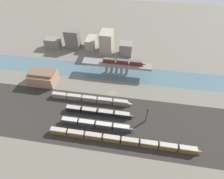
{
  "coord_description": "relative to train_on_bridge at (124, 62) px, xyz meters",
  "views": [
    {
      "loc": [
        13.75,
        -87.13,
        90.73
      ],
      "look_at": [
        0.0,
        -0.54,
        4.02
      ],
      "focal_mm": 28.0,
      "sensor_mm": 36.0,
      "label": 1
    }
  ],
  "objects": [
    {
      "name": "ground_plane",
      "position": [
        -5.52,
        -22.91,
        -11.76
      ],
      "size": [
        400.0,
        400.0,
        0.0
      ],
      "primitive_type": "plane",
      "color": "#666056"
    },
    {
      "name": "railbed_yard",
      "position": [
        -5.52,
        -46.91,
        -11.76
      ],
      "size": [
        280.0,
        42.0,
        0.01
      ],
      "primitive_type": "cube",
      "color": "#282623",
      "rests_on": "ground"
    },
    {
      "name": "river_water",
      "position": [
        -5.52,
        -0.0,
        -11.76
      ],
      "size": [
        320.0,
        20.25,
        0.01
      ],
      "primitive_type": "cube",
      "color": "#47606B",
      "rests_on": "ground"
    },
    {
      "name": "bridge",
      "position": [
        -5.52,
        0.0,
        -3.6
      ],
      "size": [
        54.07,
        8.05,
        10.04
      ],
      "color": "slate",
      "rests_on": "ground"
    },
    {
      "name": "train_on_bridge",
      "position": [
        0.0,
        0.0,
        0.0
      ],
      "size": [
        32.99,
        2.88,
        3.54
      ],
      "color": "#5B1E19",
      "rests_on": "bridge"
    },
    {
      "name": "train_yard_near",
      "position": [
        6.3,
        -60.37,
        -9.79
      ],
      "size": [
        85.61,
        2.94,
        4.0
      ],
      "color": "brown",
      "rests_on": "ground"
    },
    {
      "name": "train_yard_mid",
      "position": [
        -9.95,
        -52.49,
        -9.78
      ],
      "size": [
        44.89,
        2.99,
        4.03
      ],
      "color": "#2D384C",
      "rests_on": "ground"
    },
    {
      "name": "train_yard_far",
      "position": [
        -10.55,
        -42.82,
        -9.97
      ],
      "size": [
        44.81,
        3.13,
        3.66
      ],
      "color": "black",
      "rests_on": "ground"
    },
    {
      "name": "train_yard_outer",
      "position": [
        -18.65,
        -32.82,
        -9.88
      ],
      "size": [
        56.66,
        2.86,
        3.83
      ],
      "color": "gray",
      "rests_on": "ground"
    },
    {
      "name": "warehouse_building",
      "position": [
        -58.76,
        -19.34,
        -6.85
      ],
      "size": [
        18.99,
        13.81,
        10.32
      ],
      "color": "#937056",
      "rests_on": "ground"
    },
    {
      "name": "signal_tower",
      "position": [
        18.8,
        -44.03,
        -5.85
      ],
      "size": [
        1.0,
        0.9,
        11.98
      ],
      "color": "#4C4C51",
      "rests_on": "ground"
    },
    {
      "name": "city_block_far_left",
      "position": [
        -71.37,
        30.05,
        -7.22
      ],
      "size": [
        14.7,
        8.5,
        9.08
      ],
      "primitive_type": "cube",
      "color": "slate",
      "rests_on": "ground"
    },
    {
      "name": "city_block_left",
      "position": [
        -52.14,
        32.68,
        -2.99
      ],
      "size": [
        13.04,
        8.77,
        17.53
      ],
      "primitive_type": "cube",
      "color": "#605B56",
      "rests_on": "ground"
    },
    {
      "name": "city_block_center",
      "position": [
        -35.21,
        35.87,
        -6.93
      ],
      "size": [
        8.55,
        15.46,
        9.66
      ],
      "primitive_type": "cube",
      "color": "gray",
      "rests_on": "ground"
    },
    {
      "name": "city_block_right",
      "position": [
        -19.12,
        30.81,
        -1.99
      ],
      "size": [
        10.73,
        15.31,
        19.54
      ],
      "primitive_type": "cube",
      "color": "gray",
      "rests_on": "ground"
    },
    {
      "name": "city_block_far_right",
      "position": [
        -1.04,
        28.47,
        -5.95
      ],
      "size": [
        10.93,
        10.49,
        11.63
      ],
      "primitive_type": "cube",
      "color": "slate",
      "rests_on": "ground"
    }
  ]
}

